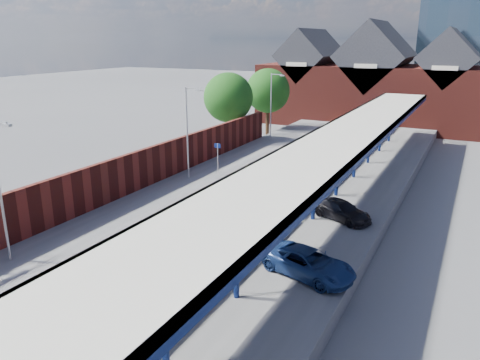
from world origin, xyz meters
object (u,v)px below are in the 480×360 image
Objects in this scene: parked_car_blue at (309,263)px; train at (330,146)px; lamp_post_d at (272,103)px; platform_sign at (218,153)px; parked_car_dark at (341,210)px; lamp_post_b at (0,183)px; lamp_post_c at (189,127)px.

train is at bearing 31.01° from parked_car_blue.
lamp_post_d is at bearing 43.41° from parked_car_blue.
platform_sign reaches higher than parked_car_dark.
parked_car_blue is (12.07, -12.83, -1.07)m from platform_sign.
parked_car_dark is (12.86, 12.75, -3.43)m from lamp_post_b.
lamp_post_b is at bearing -90.00° from lamp_post_d.
lamp_post_d is at bearing 95.56° from platform_sign.
lamp_post_b reaches higher than train.
lamp_post_b is at bearing -90.00° from lamp_post_c.
parked_car_blue reaches higher than parked_car_dark.
lamp_post_c and lamp_post_d have the same top height.
train is 11.29m from platform_sign.
train is 9.41× the size of lamp_post_d.
train is 26.36× the size of platform_sign.
platform_sign is at bearing 60.07° from parked_car_blue.
platform_sign is 12.69m from parked_car_dark.
lamp_post_c is 1.58× the size of parked_car_blue.
parked_car_blue is (0.57, -7.58, 0.05)m from parked_car_dark.
lamp_post_c is (0.00, 16.00, 0.00)m from lamp_post_b.
lamp_post_c reaches higher than parked_car_dark.
lamp_post_b reaches higher than platform_sign.
parked_car_blue is at bearing -38.86° from lamp_post_c.
lamp_post_b is 2.80× the size of platform_sign.
lamp_post_b and lamp_post_c have the same top height.
parked_car_blue is (13.44, -26.83, -3.37)m from lamp_post_d.
train is at bearing -31.35° from lamp_post_d.
train is 15.31m from parked_car_dark.
platform_sign is 0.64× the size of parked_car_dark.
train is 9.41× the size of lamp_post_c.
lamp_post_b is 18.43m from parked_car_dark.
lamp_post_c is at bearing -125.01° from train.
parked_car_blue is (13.44, -10.83, -3.37)m from lamp_post_c.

